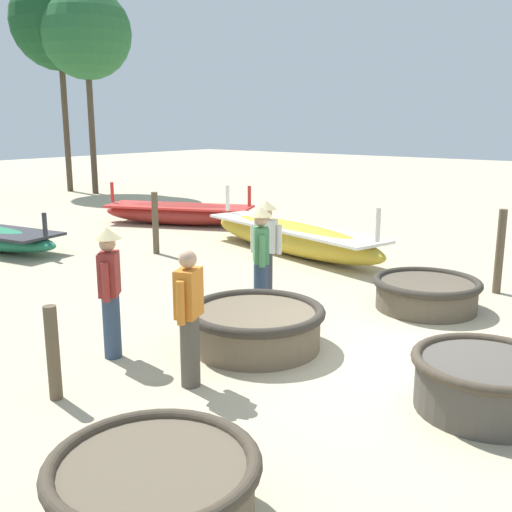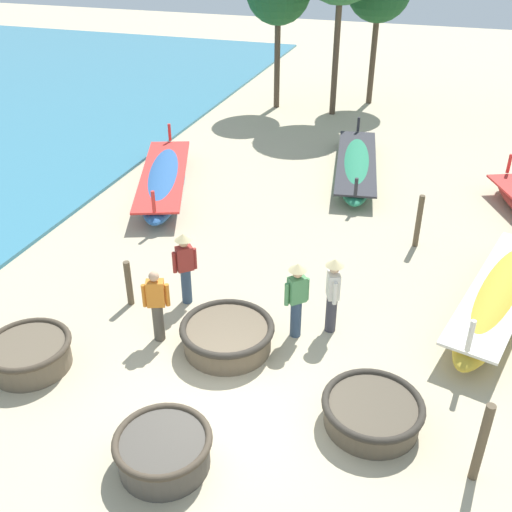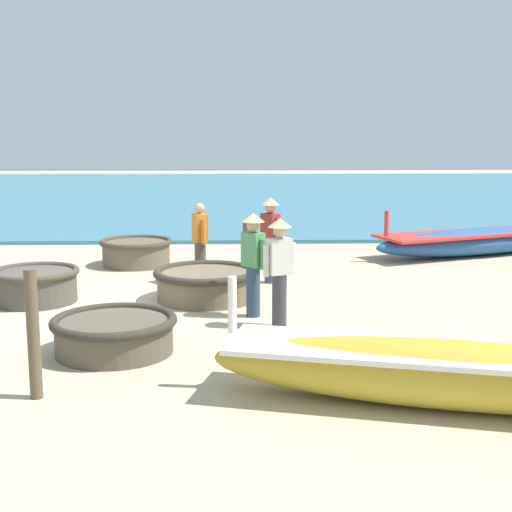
% 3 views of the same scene
% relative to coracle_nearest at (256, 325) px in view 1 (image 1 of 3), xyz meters
% --- Properties ---
extents(ground_plane, '(80.00, 80.00, 0.00)m').
position_rel_coracle_nearest_xyz_m(ground_plane, '(0.58, -1.69, -0.30)').
color(ground_plane, '#BCAD8C').
extents(coracle_nearest, '(1.83, 1.83, 0.56)m').
position_rel_coracle_nearest_xyz_m(coracle_nearest, '(0.00, 0.00, 0.00)').
color(coracle_nearest, brown).
rests_on(coracle_nearest, ground).
extents(coracle_weathered, '(1.69, 1.69, 0.50)m').
position_rel_coracle_nearest_xyz_m(coracle_weathered, '(2.97, -1.11, -0.03)').
color(coracle_weathered, brown).
rests_on(coracle_weathered, ground).
extents(coracle_tilted, '(1.52, 1.52, 0.59)m').
position_rel_coracle_nearest_xyz_m(coracle_tilted, '(0.07, -2.95, 0.01)').
color(coracle_tilted, '#4C473F').
rests_on(coracle_tilted, ground).
extents(coracle_far_left, '(1.59, 1.59, 0.58)m').
position_rel_coracle_nearest_xyz_m(coracle_far_left, '(-3.29, -1.66, 0.01)').
color(coracle_far_left, brown).
rests_on(coracle_far_left, ground).
extents(long_boat_green_hull, '(2.94, 4.64, 1.17)m').
position_rel_coracle_nearest_xyz_m(long_boat_green_hull, '(6.15, 7.65, 0.03)').
color(long_boat_green_hull, maroon).
rests_on(long_boat_green_hull, ground).
extents(long_boat_ochre_hull, '(2.39, 5.55, 1.33)m').
position_rel_coracle_nearest_xyz_m(long_boat_ochre_hull, '(4.99, 2.92, 0.08)').
color(long_boat_ochre_hull, gold).
rests_on(long_boat_ochre_hull, ground).
extents(fisherman_standing_left, '(0.50, 0.33, 1.57)m').
position_rel_coracle_nearest_xyz_m(fisherman_standing_left, '(-1.38, -0.15, 0.53)').
color(fisherman_standing_left, '#4C473D').
rests_on(fisherman_standing_left, ground).
extents(fisherman_hauling, '(0.43, 0.39, 1.67)m').
position_rel_coracle_nearest_xyz_m(fisherman_hauling, '(-1.39, 1.21, 0.65)').
color(fisherman_hauling, '#2D425B').
rests_on(fisherman_hauling, ground).
extents(fisherman_crouching, '(0.41, 0.39, 1.67)m').
position_rel_coracle_nearest_xyz_m(fisherman_crouching, '(1.15, 0.81, 0.65)').
color(fisherman_crouching, '#2D425B').
rests_on(fisherman_crouching, ground).
extents(fisherman_with_hat, '(0.36, 0.50, 1.67)m').
position_rel_coracle_nearest_xyz_m(fisherman_with_hat, '(1.78, 1.19, 0.65)').
color(fisherman_with_hat, '#383842').
rests_on(fisherman_with_hat, ground).
extents(mooring_post_mid_beach, '(0.14, 0.14, 1.05)m').
position_rel_coracle_nearest_xyz_m(mooring_post_mid_beach, '(-2.52, 0.76, 0.22)').
color(mooring_post_mid_beach, brown).
rests_on(mooring_post_mid_beach, ground).
extents(mooring_post_inland, '(0.14, 0.14, 1.39)m').
position_rel_coracle_nearest_xyz_m(mooring_post_inland, '(3.09, 5.29, 0.39)').
color(mooring_post_inland, brown).
rests_on(mooring_post_inland, ground).
extents(mooring_post_shoreline, '(0.14, 0.14, 1.47)m').
position_rel_coracle_nearest_xyz_m(mooring_post_shoreline, '(4.60, -1.71, 0.43)').
color(mooring_post_shoreline, brown).
rests_on(mooring_post_shoreline, ground).
extents(tree_left_mid, '(3.50, 3.50, 7.96)m').
position_rel_coracle_nearest_xyz_m(tree_left_mid, '(9.30, 15.72, 5.89)').
color(tree_left_mid, '#4C3D2D').
rests_on(tree_left_mid, ground).
extents(tree_right_mid, '(3.81, 3.81, 8.68)m').
position_rel_coracle_nearest_xyz_m(tree_right_mid, '(9.15, 17.22, 6.45)').
color(tree_right_mid, '#4C3D2D').
rests_on(tree_right_mid, ground).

